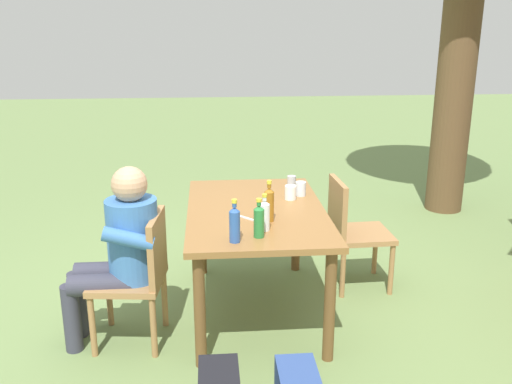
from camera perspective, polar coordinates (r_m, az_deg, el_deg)
name	(u,v)px	position (r m, az deg, el deg)	size (l,w,h in m)	color
ground_plane	(256,309)	(4.19, 0.00, -11.81)	(24.00, 24.00, 0.00)	#6B844C
dining_table	(256,222)	(3.91, 0.00, -3.08)	(1.49, 0.94, 0.78)	olive
chair_near_right	(140,272)	(3.68, -11.70, -7.96)	(0.48, 0.48, 0.87)	#A37547
chair_far_left	(352,228)	(4.41, 9.67, -3.57)	(0.46, 0.46, 0.87)	#A37547
person_in_white_shirt	(121,248)	(3.64, -13.55, -5.52)	(0.47, 0.61, 1.18)	#3D70B2
bottle_blue	(235,224)	(3.27, -2.18, -3.24)	(0.06, 0.06, 0.26)	#2D56A3
bottle_clear	(265,215)	(3.45, 0.88, -2.32)	(0.06, 0.06, 0.23)	white
bottle_amber	(269,204)	(3.61, 1.34, -1.19)	(0.06, 0.06, 0.27)	#996019
bottle_green	(259,221)	(3.34, 0.29, -2.92)	(0.06, 0.06, 0.24)	#287A38
cup_white	(290,192)	(4.07, 3.52, -0.05)	(0.08, 0.08, 0.10)	white
cup_steel	(291,183)	(4.29, 3.62, 0.91)	(0.07, 0.07, 0.11)	#B2B7BC
cup_glass	(301,189)	(4.17, 4.55, 0.33)	(0.08, 0.08, 0.10)	silver
table_knife	(253,220)	(3.65, -0.33, -2.84)	(0.19, 0.18, 0.01)	silver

